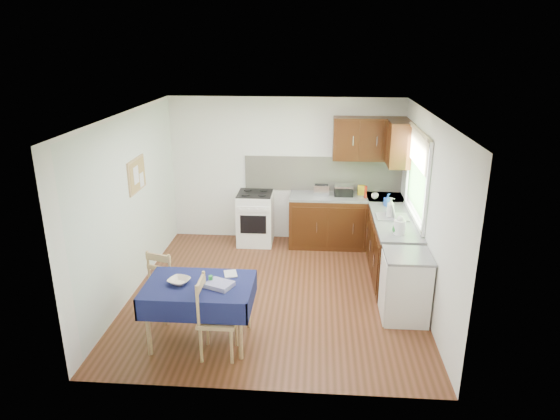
# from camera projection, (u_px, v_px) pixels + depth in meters

# --- Properties ---
(floor) EXTENTS (4.20, 4.20, 0.00)m
(floor) POSITION_uv_depth(u_px,v_px,m) (275.00, 292.00, 7.08)
(floor) COLOR #4B2914
(floor) RESTS_ON ground
(ceiling) EXTENTS (4.00, 4.20, 0.02)m
(ceiling) POSITION_uv_depth(u_px,v_px,m) (275.00, 115.00, 6.27)
(ceiling) COLOR white
(ceiling) RESTS_ON wall_back
(wall_back) EXTENTS (4.00, 0.02, 2.50)m
(wall_back) POSITION_uv_depth(u_px,v_px,m) (285.00, 170.00, 8.65)
(wall_back) COLOR white
(wall_back) RESTS_ON ground
(wall_front) EXTENTS (4.00, 0.02, 2.50)m
(wall_front) POSITION_uv_depth(u_px,v_px,m) (256.00, 281.00, 4.69)
(wall_front) COLOR white
(wall_front) RESTS_ON ground
(wall_left) EXTENTS (0.02, 4.20, 2.50)m
(wall_left) POSITION_uv_depth(u_px,v_px,m) (130.00, 205.00, 6.81)
(wall_left) COLOR white
(wall_left) RESTS_ON ground
(wall_right) EXTENTS (0.02, 4.20, 2.50)m
(wall_right) POSITION_uv_depth(u_px,v_px,m) (427.00, 213.00, 6.53)
(wall_right) COLOR white
(wall_right) RESTS_ON ground
(base_cabinets) EXTENTS (1.90, 2.30, 0.86)m
(base_cabinets) POSITION_uv_depth(u_px,v_px,m) (366.00, 234.00, 8.03)
(base_cabinets) COLOR black
(base_cabinets) RESTS_ON ground
(worktop_back) EXTENTS (1.90, 0.60, 0.04)m
(worktop_back) POSITION_uv_depth(u_px,v_px,m) (346.00, 197.00, 8.42)
(worktop_back) COLOR slate
(worktop_back) RESTS_ON base_cabinets
(worktop_right) EXTENTS (0.60, 1.70, 0.04)m
(worktop_right) POSITION_uv_depth(u_px,v_px,m) (395.00, 221.00, 7.28)
(worktop_right) COLOR slate
(worktop_right) RESTS_ON base_cabinets
(worktop_corner) EXTENTS (0.60, 0.60, 0.04)m
(worktop_corner) POSITION_uv_depth(u_px,v_px,m) (385.00, 198.00, 8.37)
(worktop_corner) COLOR slate
(worktop_corner) RESTS_ON base_cabinets
(splashback) EXTENTS (2.70, 0.02, 0.60)m
(splashback) POSITION_uv_depth(u_px,v_px,m) (323.00, 174.00, 8.61)
(splashback) COLOR beige
(splashback) RESTS_ON wall_back
(upper_cabinets) EXTENTS (1.20, 0.85, 0.70)m
(upper_cabinets) POSITION_uv_depth(u_px,v_px,m) (378.00, 140.00, 8.07)
(upper_cabinets) COLOR black
(upper_cabinets) RESTS_ON wall_back
(stove) EXTENTS (0.60, 0.61, 0.92)m
(stove) POSITION_uv_depth(u_px,v_px,m) (255.00, 218.00, 8.66)
(stove) COLOR white
(stove) RESTS_ON ground
(window) EXTENTS (0.04, 1.48, 1.26)m
(window) POSITION_uv_depth(u_px,v_px,m) (418.00, 170.00, 7.06)
(window) COLOR #2F5E26
(window) RESTS_ON wall_right
(fridge) EXTENTS (0.58, 0.60, 0.89)m
(fridge) POSITION_uv_depth(u_px,v_px,m) (406.00, 287.00, 6.30)
(fridge) COLOR white
(fridge) RESTS_ON ground
(corkboard) EXTENTS (0.04, 0.62, 0.47)m
(corkboard) POSITION_uv_depth(u_px,v_px,m) (137.00, 175.00, 6.98)
(corkboard) COLOR #A58652
(corkboard) RESTS_ON wall_left
(dining_table) EXTENTS (1.24, 0.84, 0.75)m
(dining_table) POSITION_uv_depth(u_px,v_px,m) (199.00, 292.00, 5.74)
(dining_table) COLOR #0E193B
(dining_table) RESTS_ON ground
(chair_far) EXTENTS (0.48, 0.48, 0.88)m
(chair_far) POSITION_uv_depth(u_px,v_px,m) (166.00, 279.00, 6.46)
(chair_far) COLOR #A58652
(chair_far) RESTS_ON ground
(chair_near) EXTENTS (0.42, 0.42, 0.95)m
(chair_near) POSITION_uv_depth(u_px,v_px,m) (214.00, 315.00, 5.54)
(chair_near) COLOR #A58652
(chair_near) RESTS_ON ground
(toaster) EXTENTS (0.26, 0.16, 0.20)m
(toaster) POSITION_uv_depth(u_px,v_px,m) (321.00, 190.00, 8.41)
(toaster) COLOR silver
(toaster) RESTS_ON worktop_back
(sandwich_press) EXTENTS (0.31, 0.27, 0.18)m
(sandwich_press) POSITION_uv_depth(u_px,v_px,m) (344.00, 190.00, 8.41)
(sandwich_press) COLOR black
(sandwich_press) RESTS_ON worktop_back
(sauce_bottle) EXTENTS (0.05, 0.05, 0.20)m
(sauce_bottle) POSITION_uv_depth(u_px,v_px,m) (366.00, 192.00, 8.27)
(sauce_bottle) COLOR red
(sauce_bottle) RESTS_ON worktop_back
(yellow_packet) EXTENTS (0.13, 0.09, 0.16)m
(yellow_packet) POSITION_uv_depth(u_px,v_px,m) (361.00, 190.00, 8.43)
(yellow_packet) COLOR gold
(yellow_packet) RESTS_ON worktop_back
(dish_rack) EXTENTS (0.47, 0.35, 0.22)m
(dish_rack) POSITION_uv_depth(u_px,v_px,m) (392.00, 216.00, 7.37)
(dish_rack) COLOR #95949A
(dish_rack) RESTS_ON worktop_right
(kettle) EXTENTS (0.16, 0.16, 0.26)m
(kettle) POSITION_uv_depth(u_px,v_px,m) (400.00, 226.00, 6.72)
(kettle) COLOR white
(kettle) RESTS_ON worktop_right
(cup) EXTENTS (0.12, 0.12, 0.09)m
(cup) POSITION_uv_depth(u_px,v_px,m) (375.00, 196.00, 8.23)
(cup) COLOR white
(cup) RESTS_ON worktop_back
(soap_bottle_a) EXTENTS (0.17, 0.17, 0.31)m
(soap_bottle_a) POSITION_uv_depth(u_px,v_px,m) (391.00, 208.00, 7.33)
(soap_bottle_a) COLOR white
(soap_bottle_a) RESTS_ON worktop_right
(soap_bottle_b) EXTENTS (0.12, 0.12, 0.20)m
(soap_bottle_b) POSITION_uv_depth(u_px,v_px,m) (388.00, 200.00, 7.86)
(soap_bottle_b) COLOR blue
(soap_bottle_b) RESTS_ON worktop_right
(soap_bottle_c) EXTENTS (0.19, 0.19, 0.19)m
(soap_bottle_c) POSITION_uv_depth(u_px,v_px,m) (398.00, 227.00, 6.74)
(soap_bottle_c) COLOR #227D2B
(soap_bottle_c) RESTS_ON worktop_right
(plate_bowl) EXTENTS (0.31, 0.31, 0.06)m
(plate_bowl) POSITION_uv_depth(u_px,v_px,m) (179.00, 281.00, 5.71)
(plate_bowl) COLOR beige
(plate_bowl) RESTS_ON dining_table
(book) EXTENTS (0.19, 0.23, 0.02)m
(book) POSITION_uv_depth(u_px,v_px,m) (224.00, 275.00, 5.91)
(book) COLOR white
(book) RESTS_ON dining_table
(spice_jar) EXTENTS (0.05, 0.05, 0.10)m
(spice_jar) POSITION_uv_depth(u_px,v_px,m) (211.00, 280.00, 5.70)
(spice_jar) COLOR #248433
(spice_jar) RESTS_ON dining_table
(tea_towel) EXTENTS (0.35, 0.32, 0.05)m
(tea_towel) POSITION_uv_depth(u_px,v_px,m) (219.00, 285.00, 5.63)
(tea_towel) COLOR navy
(tea_towel) RESTS_ON dining_table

